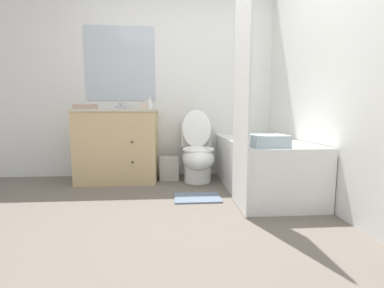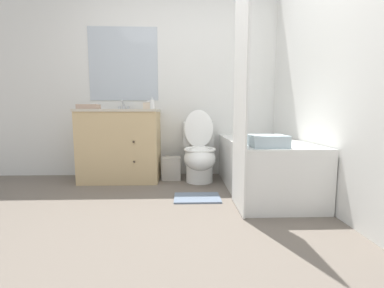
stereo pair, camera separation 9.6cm
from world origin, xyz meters
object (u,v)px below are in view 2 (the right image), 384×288
toilet (199,155)px  wastebasket (171,168)px  vanity_cabinet (121,144)px  bath_mat (197,198)px  tissue_box (148,106)px  hand_towel_folded (89,107)px  bathtub (262,165)px  sink_faucet (124,107)px  bath_towel_folded (268,141)px  soap_dispenser (152,104)px

toilet → wastebasket: bearing=162.9°
vanity_cabinet → bath_mat: (0.90, -0.76, -0.44)m
tissue_box → hand_towel_folded: tissue_box is taller
toilet → bathtub: bearing=-30.9°
vanity_cabinet → sink_faucet: 0.50m
sink_faucet → tissue_box: bearing=-18.2°
toilet → bath_towel_folded: size_ratio=2.97×
toilet → soap_dispenser: 0.85m
toilet → bath_towel_folded: bearing=-61.7°
bath_mat → toilet: bearing=84.6°
wastebasket → bath_mat: 0.83m
toilet → soap_dispenser: soap_dispenser is taller
toilet → tissue_box: 0.88m
sink_faucet → wastebasket: bearing=-16.6°
bathtub → bath_mat: 0.81m
bathtub → wastebasket: 1.13m
bathtub → soap_dispenser: bearing=156.8°
bath_towel_folded → bath_mat: size_ratio=0.66×
soap_dispenser → hand_towel_folded: 0.74m
toilet → hand_towel_folded: hand_towel_folded is taller
bathtub → vanity_cabinet: bearing=163.3°
bathtub → tissue_box: tissue_box is taller
bath_towel_folded → toilet: bearing=118.3°
vanity_cabinet → sink_faucet: size_ratio=6.70×
wastebasket → bath_towel_folded: bearing=-51.0°
sink_faucet → wastebasket: sink_faucet is taller
wastebasket → bath_towel_folded: 1.45m
wastebasket → bath_mat: bearing=-69.6°
bathtub → tissue_box: bearing=156.0°
soap_dispenser → toilet: bearing=-13.4°
tissue_box → toilet: bearing=-16.0°
toilet → bathtub: size_ratio=0.58×
bath_towel_folded → soap_dispenser: bearing=134.9°
bathtub → hand_towel_folded: (-1.94, 0.33, 0.63)m
sink_faucet → toilet: size_ratio=0.16×
wastebasket → soap_dispenser: size_ratio=1.91×
bathtub → bath_mat: (-0.72, -0.27, -0.27)m
bath_towel_folded → bathtub: bearing=76.5°
hand_towel_folded → bath_mat: size_ratio=0.51×
vanity_cabinet → hand_towel_folded: hand_towel_folded is taller
vanity_cabinet → bath_towel_folded: vanity_cabinet is taller
bath_mat → wastebasket: bearing=110.4°
bathtub → hand_towel_folded: bearing=170.4°
sink_faucet → wastebasket: 1.01m
wastebasket → toilet: bearing=-17.1°
vanity_cabinet → tissue_box: size_ratio=7.88×
tissue_box → soap_dispenser: bearing=-39.7°
bath_mat → soap_dispenser: bearing=122.9°
tissue_box → hand_towel_folded: (-0.66, -0.24, -0.02)m
vanity_cabinet → bath_towel_folded: 1.83m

